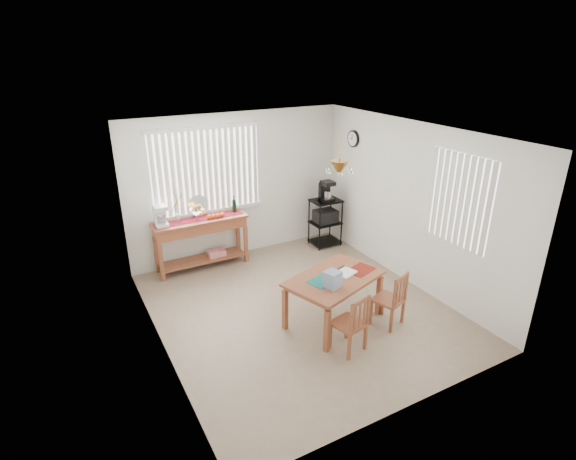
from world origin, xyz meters
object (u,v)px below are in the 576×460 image
cart_items (326,191)px  chair_right (391,300)px  dining_table (334,282)px  chair_left (351,324)px  sideboard (201,231)px  wire_cart (325,218)px

cart_items → chair_right: 2.91m
cart_items → chair_right: (-0.70, -2.74, -0.70)m
cart_items → dining_table: 2.70m
dining_table → chair_right: 0.81m
chair_left → sideboard: bearing=105.6°
dining_table → chair_left: bearing=-105.4°
wire_cart → cart_items: bearing=90.0°
chair_left → chair_right: chair_right is taller
cart_items → sideboard: bearing=175.1°
dining_table → chair_left: (-0.18, -0.65, -0.23)m
dining_table → chair_right: chair_right is taller
sideboard → chair_right: size_ratio=1.99×
sideboard → cart_items: 2.44m
chair_left → chair_right: (0.82, 0.21, 0.00)m
wire_cart → dining_table: size_ratio=0.61×
cart_items → dining_table: cart_items is taller
cart_items → chair_left: cart_items is taller
sideboard → chair_left: size_ratio=2.00×
dining_table → cart_items: bearing=59.7°
wire_cart → chair_right: bearing=-104.4°
cart_items → chair_right: cart_items is taller
sideboard → dining_table: bearing=-67.1°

